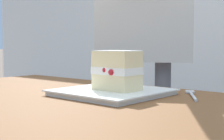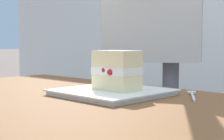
{
  "view_description": "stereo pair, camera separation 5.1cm",
  "coord_description": "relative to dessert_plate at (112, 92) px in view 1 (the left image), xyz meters",
  "views": [
    {
      "loc": [
        -0.49,
        0.45,
        0.88
      ],
      "look_at": [
        0.11,
        -0.24,
        0.82
      ],
      "focal_mm": 53.43,
      "sensor_mm": 36.0,
      "label": 1
    },
    {
      "loc": [
        -0.53,
        0.41,
        0.88
      ],
      "look_at": [
        0.11,
        -0.24,
        0.82
      ],
      "focal_mm": 53.43,
      "sensor_mm": 36.0,
      "label": 2
    }
  ],
  "objects": [
    {
      "name": "patio_building",
      "position": [
        1.8,
        -3.52,
        0.72
      ],
      "size": [
        3.15,
        3.73,
        2.96
      ],
      "color": "silver",
      "rests_on": "ground"
    },
    {
      "name": "dessert_fork",
      "position": [
        -0.18,
        -0.13,
        -0.0
      ],
      "size": [
        0.11,
        0.15,
        0.01
      ],
      "color": "silver",
      "rests_on": "patio_table"
    },
    {
      "name": "dessert_plate",
      "position": [
        0.0,
        0.0,
        0.0
      ],
      "size": [
        0.27,
        0.27,
        0.02
      ],
      "color": "white",
      "rests_on": "patio_table"
    },
    {
      "name": "cake_slice",
      "position": [
        -0.02,
        -0.0,
        0.06
      ],
      "size": [
        0.12,
        0.09,
        0.11
      ],
      "color": "beige",
      "rests_on": "dessert_plate"
    },
    {
      "name": "diner_person",
      "position": [
        0.3,
        -0.57,
        0.32
      ],
      "size": [
        0.48,
        0.61,
        1.6
      ],
      "color": "slate",
      "rests_on": "ground"
    }
  ]
}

